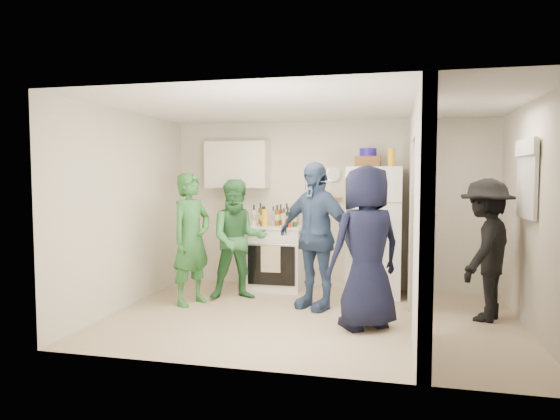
{
  "coord_description": "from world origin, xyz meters",
  "views": [
    {
      "loc": [
        0.95,
        -5.77,
        1.7
      ],
      "look_at": [
        -0.47,
        0.4,
        1.25
      ],
      "focal_mm": 32.0,
      "sensor_mm": 36.0,
      "label": 1
    }
  ],
  "objects_px": {
    "fridge": "(374,231)",
    "wicker_basket": "(368,162)",
    "person_navy": "(366,247)",
    "stove": "(277,257)",
    "yellow_cup_stack_top": "(391,157)",
    "person_denim": "(314,235)",
    "blue_bowl": "(368,152)",
    "person_nook": "(486,250)",
    "person_green_center": "(238,239)",
    "person_green_left": "(191,239)"
  },
  "relations": [
    {
      "from": "fridge",
      "to": "wicker_basket",
      "type": "bearing_deg",
      "value": 153.43
    },
    {
      "from": "wicker_basket",
      "to": "person_navy",
      "type": "height_order",
      "value": "wicker_basket"
    },
    {
      "from": "stove",
      "to": "person_navy",
      "type": "xyz_separation_m",
      "value": [
        1.4,
        -1.63,
        0.43
      ]
    },
    {
      "from": "yellow_cup_stack_top",
      "to": "person_navy",
      "type": "distance_m",
      "value": 1.83
    },
    {
      "from": "person_denim",
      "to": "wicker_basket",
      "type": "bearing_deg",
      "value": 84.96
    },
    {
      "from": "blue_bowl",
      "to": "person_nook",
      "type": "distance_m",
      "value": 2.11
    },
    {
      "from": "person_nook",
      "to": "fridge",
      "type": "bearing_deg",
      "value": -100.28
    },
    {
      "from": "stove",
      "to": "blue_bowl",
      "type": "bearing_deg",
      "value": 0.87
    },
    {
      "from": "person_denim",
      "to": "yellow_cup_stack_top",
      "type": "bearing_deg",
      "value": 68.29
    },
    {
      "from": "person_nook",
      "to": "wicker_basket",
      "type": "bearing_deg",
      "value": -99.68
    },
    {
      "from": "person_navy",
      "to": "wicker_basket",
      "type": "bearing_deg",
      "value": -123.59
    },
    {
      "from": "fridge",
      "to": "blue_bowl",
      "type": "bearing_deg",
      "value": 153.43
    },
    {
      "from": "person_green_center",
      "to": "blue_bowl",
      "type": "bearing_deg",
      "value": 0.16
    },
    {
      "from": "yellow_cup_stack_top",
      "to": "person_green_left",
      "type": "relative_size",
      "value": 0.15
    },
    {
      "from": "stove",
      "to": "person_nook",
      "type": "bearing_deg",
      "value": -19.9
    },
    {
      "from": "stove",
      "to": "wicker_basket",
      "type": "distance_m",
      "value": 1.93
    },
    {
      "from": "fridge",
      "to": "person_denim",
      "type": "bearing_deg",
      "value": -128.29
    },
    {
      "from": "person_nook",
      "to": "person_green_left",
      "type": "bearing_deg",
      "value": -62.59
    },
    {
      "from": "person_green_left",
      "to": "person_navy",
      "type": "xyz_separation_m",
      "value": [
        2.28,
        -0.53,
        0.04
      ]
    },
    {
      "from": "person_navy",
      "to": "blue_bowl",
      "type": "bearing_deg",
      "value": -123.59
    },
    {
      "from": "blue_bowl",
      "to": "yellow_cup_stack_top",
      "type": "bearing_deg",
      "value": -25.11
    },
    {
      "from": "blue_bowl",
      "to": "person_green_center",
      "type": "bearing_deg",
      "value": -156.94
    },
    {
      "from": "wicker_basket",
      "to": "person_navy",
      "type": "distance_m",
      "value": 1.92
    },
    {
      "from": "person_denim",
      "to": "person_nook",
      "type": "height_order",
      "value": "person_denim"
    },
    {
      "from": "fridge",
      "to": "person_denim",
      "type": "xyz_separation_m",
      "value": [
        -0.71,
        -0.9,
        0.03
      ]
    },
    {
      "from": "wicker_basket",
      "to": "blue_bowl",
      "type": "xyz_separation_m",
      "value": [
        0.0,
        0.0,
        0.13
      ]
    },
    {
      "from": "stove",
      "to": "person_green_left",
      "type": "height_order",
      "value": "person_green_left"
    },
    {
      "from": "stove",
      "to": "yellow_cup_stack_top",
      "type": "distance_m",
      "value": 2.2
    },
    {
      "from": "stove",
      "to": "person_denim",
      "type": "height_order",
      "value": "person_denim"
    },
    {
      "from": "wicker_basket",
      "to": "person_denim",
      "type": "height_order",
      "value": "wicker_basket"
    },
    {
      "from": "stove",
      "to": "person_green_center",
      "type": "distance_m",
      "value": 0.87
    },
    {
      "from": "blue_bowl",
      "to": "person_green_center",
      "type": "relative_size",
      "value": 0.15
    },
    {
      "from": "yellow_cup_stack_top",
      "to": "wicker_basket",
      "type": "bearing_deg",
      "value": 154.89
    },
    {
      "from": "stove",
      "to": "person_green_left",
      "type": "distance_m",
      "value": 1.46
    },
    {
      "from": "yellow_cup_stack_top",
      "to": "person_nook",
      "type": "height_order",
      "value": "yellow_cup_stack_top"
    },
    {
      "from": "blue_bowl",
      "to": "person_nook",
      "type": "xyz_separation_m",
      "value": [
        1.42,
        -1.01,
        -1.18
      ]
    },
    {
      "from": "blue_bowl",
      "to": "person_denim",
      "type": "height_order",
      "value": "blue_bowl"
    },
    {
      "from": "fridge",
      "to": "person_green_center",
      "type": "relative_size",
      "value": 1.11
    },
    {
      "from": "yellow_cup_stack_top",
      "to": "blue_bowl",
      "type": "bearing_deg",
      "value": 154.89
    },
    {
      "from": "person_green_center",
      "to": "yellow_cup_stack_top",
      "type": "bearing_deg",
      "value": -7.07
    },
    {
      "from": "yellow_cup_stack_top",
      "to": "person_navy",
      "type": "bearing_deg",
      "value": -99.15
    },
    {
      "from": "person_green_center",
      "to": "person_nook",
      "type": "bearing_deg",
      "value": -28.25
    },
    {
      "from": "stove",
      "to": "person_nook",
      "type": "height_order",
      "value": "person_nook"
    },
    {
      "from": "stove",
      "to": "blue_bowl",
      "type": "relative_size",
      "value": 3.95
    },
    {
      "from": "blue_bowl",
      "to": "person_nook",
      "type": "bearing_deg",
      "value": -35.44
    },
    {
      "from": "stove",
      "to": "person_navy",
      "type": "distance_m",
      "value": 2.19
    },
    {
      "from": "person_green_left",
      "to": "person_nook",
      "type": "xyz_separation_m",
      "value": [
        3.63,
        0.1,
        -0.03
      ]
    },
    {
      "from": "blue_bowl",
      "to": "person_nook",
      "type": "height_order",
      "value": "blue_bowl"
    },
    {
      "from": "wicker_basket",
      "to": "yellow_cup_stack_top",
      "type": "bearing_deg",
      "value": -25.11
    },
    {
      "from": "yellow_cup_stack_top",
      "to": "stove",
      "type": "bearing_deg",
      "value": 175.47
    }
  ]
}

